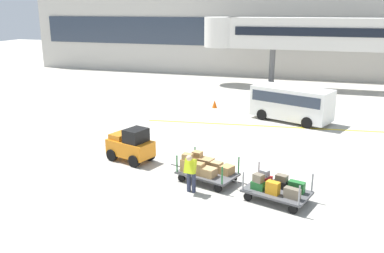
# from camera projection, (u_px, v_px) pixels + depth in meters

# --- Properties ---
(ground_plane) EXTENTS (120.00, 120.00, 0.00)m
(ground_plane) POSITION_uv_depth(u_px,v_px,m) (236.00, 168.00, 18.16)
(ground_plane) COLOR #B2ADA0
(apron_lead_line) EXTENTS (20.07, 2.46, 0.01)m
(apron_lead_line) POSITION_uv_depth(u_px,v_px,m) (316.00, 129.00, 24.06)
(apron_lead_line) COLOR yellow
(apron_lead_line) RESTS_ON ground_plane
(terminal_building) EXTENTS (55.87, 2.51, 8.00)m
(terminal_building) POSITION_uv_depth(u_px,v_px,m) (288.00, 36.00, 40.89)
(terminal_building) COLOR #BCB7AD
(terminal_building) RESTS_ON ground_plane
(jet_bridge) EXTENTS (20.01, 3.00, 5.96)m
(jet_bridge) POSITION_uv_depth(u_px,v_px,m) (312.00, 34.00, 34.56)
(jet_bridge) COLOR silver
(jet_bridge) RESTS_ON ground_plane
(baggage_tug) EXTENTS (2.34, 1.75, 1.58)m
(baggage_tug) POSITION_uv_depth(u_px,v_px,m) (131.00, 145.00, 18.85)
(baggage_tug) COLOR orange
(baggage_tug) RESTS_ON ground_plane
(baggage_cart_lead) EXTENTS (3.08, 2.03, 1.13)m
(baggage_cart_lead) POSITION_uv_depth(u_px,v_px,m) (205.00, 168.00, 16.73)
(baggage_cart_lead) COLOR #4C4C4F
(baggage_cart_lead) RESTS_ON ground_plane
(baggage_cart_middle) EXTENTS (3.08, 2.03, 1.10)m
(baggage_cart_middle) POSITION_uv_depth(u_px,v_px,m) (276.00, 188.00, 15.02)
(baggage_cart_middle) COLOR #4C4C4F
(baggage_cart_middle) RESTS_ON ground_plane
(baggage_handler) EXTENTS (0.43, 0.45, 1.56)m
(baggage_handler) POSITION_uv_depth(u_px,v_px,m) (191.00, 171.00, 15.56)
(baggage_handler) COLOR #2D334C
(baggage_handler) RESTS_ON ground_plane
(shuttle_van) EXTENTS (5.16, 3.55, 2.10)m
(shuttle_van) POSITION_uv_depth(u_px,v_px,m) (291.00, 101.00, 25.37)
(shuttle_van) COLOR white
(shuttle_van) RESTS_ON ground_plane
(safety_cone_far) EXTENTS (0.36, 0.36, 0.55)m
(safety_cone_far) POSITION_uv_depth(u_px,v_px,m) (215.00, 104.00, 28.99)
(safety_cone_far) COLOR #EA590F
(safety_cone_far) RESTS_ON ground_plane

